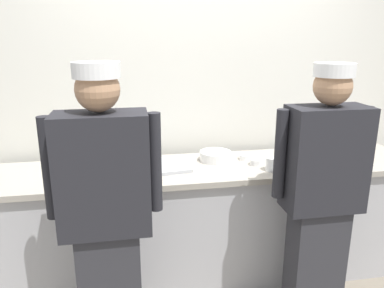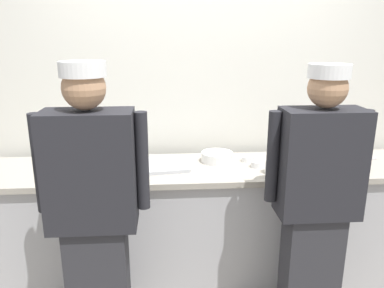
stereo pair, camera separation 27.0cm
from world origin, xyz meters
TOP-DOWN VIEW (x-y plane):
  - wall_back at (0.00, 0.80)m, footprint 5.03×0.10m
  - prep_counter at (0.00, 0.34)m, footprint 3.21×0.65m
  - chef_near_left at (-0.69, -0.32)m, footprint 0.61×0.24m
  - chef_center at (0.58, -0.25)m, footprint 0.60×0.24m
  - plate_stack_front at (0.09, 0.45)m, footprint 0.24×0.24m
  - plate_stack_rear at (-0.86, 0.24)m, footprint 0.23×0.23m
  - mixing_bowl_steel at (0.98, 0.30)m, footprint 0.39×0.39m
  - sheet_tray at (-0.36, 0.36)m, footprint 0.48×0.39m
  - squeeze_bottle_primary at (-0.97, 0.55)m, footprint 0.05×0.05m
  - squeeze_bottle_secondary at (1.21, 0.45)m, footprint 0.06×0.06m
  - ramekin_red_sauce at (-1.11, 0.53)m, footprint 0.11×0.11m
  - ramekin_yellow_sauce at (0.71, 0.36)m, footprint 0.09×0.09m
  - ramekin_orange_sauce at (0.32, 0.44)m, footprint 0.09×0.09m
  - ramekin_green_sauce at (0.36, 0.30)m, footprint 0.09×0.09m
  - deli_cup at (0.43, 0.17)m, footprint 0.09×0.09m
  - chefs_knife at (1.15, 0.43)m, footprint 0.27×0.03m

SIDE VIEW (x-z plane):
  - prep_counter at x=0.00m, z-range 0.00..0.90m
  - chef_center at x=0.58m, z-range 0.06..1.72m
  - chefs_knife at x=1.15m, z-range 0.89..0.91m
  - chef_near_left at x=-0.69m, z-range 0.06..1.75m
  - sheet_tray at x=-0.36m, z-range 0.89..0.92m
  - ramekin_yellow_sauce at x=0.71m, z-range 0.90..0.93m
  - ramekin_orange_sauce at x=0.32m, z-range 0.90..0.93m
  - ramekin_red_sauce at x=-1.11m, z-range 0.90..0.94m
  - ramekin_green_sauce at x=0.36m, z-range 0.90..0.94m
  - plate_stack_front at x=0.09m, z-range 0.89..0.97m
  - plate_stack_rear at x=-0.86m, z-range 0.89..0.98m
  - deli_cup at x=0.43m, z-range 0.89..0.99m
  - mixing_bowl_steel at x=0.98m, z-range 0.89..1.00m
  - squeeze_bottle_secondary at x=1.21m, z-range 0.89..1.07m
  - squeeze_bottle_primary at x=-0.97m, z-range 0.89..1.10m
  - wall_back at x=0.00m, z-range 0.00..2.90m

